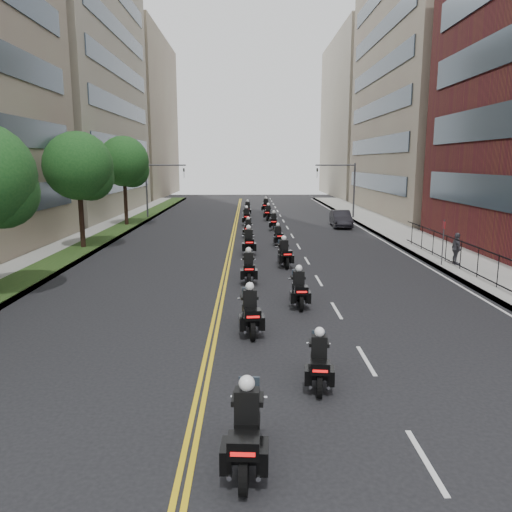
{
  "coord_description": "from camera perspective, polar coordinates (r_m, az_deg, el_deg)",
  "views": [
    {
      "loc": [
        -0.25,
        -8.76,
        5.75
      ],
      "look_at": [
        0.1,
        13.84,
        1.46
      ],
      "focal_mm": 35.0,
      "sensor_mm": 36.0,
      "label": 1
    }
  ],
  "objects": [
    {
      "name": "ground",
      "position": [
        10.48,
        0.67,
        -22.52
      ],
      "size": [
        160.0,
        160.0,
        0.0
      ],
      "primitive_type": "plane",
      "color": "black",
      "rests_on": "ground"
    },
    {
      "name": "sidewalk_right",
      "position": [
        36.35,
        18.82,
        1.19
      ],
      "size": [
        4.0,
        90.0,
        0.15
      ],
      "primitive_type": "cube",
      "color": "gray",
      "rests_on": "ground"
    },
    {
      "name": "sidewalk_left",
      "position": [
        36.19,
        -19.82,
        1.08
      ],
      "size": [
        4.0,
        90.0,
        0.15
      ],
      "primitive_type": "cube",
      "color": "gray",
      "rests_on": "ground"
    },
    {
      "name": "grass_strip",
      "position": [
        35.92,
        -18.63,
        1.24
      ],
      "size": [
        2.0,
        90.0,
        0.04
      ],
      "primitive_type": "cube",
      "color": "#1E3A15",
      "rests_on": "sidewalk_left"
    },
    {
      "name": "building_right_tan",
      "position": [
        61.47,
        20.98,
        18.72
      ],
      "size": [
        15.11,
        28.0,
        30.0
      ],
      "color": "gray",
      "rests_on": "ground"
    },
    {
      "name": "building_right_far",
      "position": [
        89.73,
        13.62,
        15.08
      ],
      "size": [
        15.0,
        28.0,
        26.0
      ],
      "primitive_type": "cube",
      "color": "gray",
      "rests_on": "ground"
    },
    {
      "name": "building_left_mid",
      "position": [
        61.81,
        -22.97,
        20.42
      ],
      "size": [
        16.11,
        28.0,
        34.0
      ],
      "color": "gray",
      "rests_on": "ground"
    },
    {
      "name": "building_left_far",
      "position": [
        89.74,
        -15.45,
        15.0
      ],
      "size": [
        16.0,
        28.0,
        26.0
      ],
      "primitive_type": "cube",
      "color": "gray",
      "rests_on": "ground"
    },
    {
      "name": "iron_fence",
      "position": [
        24.1,
        26.98,
        -2.04
      ],
      "size": [
        0.05,
        28.0,
        1.5
      ],
      "color": "black",
      "rests_on": "sidewalk_right"
    },
    {
      "name": "street_trees",
      "position": [
        29.42,
        -22.69,
        8.73
      ],
      "size": [
        4.4,
        38.4,
        7.98
      ],
      "color": "black",
      "rests_on": "ground"
    },
    {
      "name": "traffic_signal_right",
      "position": [
        51.73,
        10.13,
        8.31
      ],
      "size": [
        4.09,
        0.2,
        5.6
      ],
      "color": "#3F3F44",
      "rests_on": "ground"
    },
    {
      "name": "traffic_signal_left",
      "position": [
        51.64,
        -11.37,
        8.26
      ],
      "size": [
        4.09,
        0.2,
        5.6
      ],
      "color": "#3F3F44",
      "rests_on": "ground"
    },
    {
      "name": "motorcycle_0",
      "position": [
        9.98,
        -1.1,
        -19.57
      ],
      "size": [
        0.61,
        2.44,
        1.8
      ],
      "rotation": [
        0.0,
        0.0,
        -0.06
      ],
      "color": "black",
      "rests_on": "ground"
    },
    {
      "name": "motorcycle_1",
      "position": [
        13.28,
        7.21,
        -12.08
      ],
      "size": [
        0.6,
        2.1,
        1.55
      ],
      "rotation": [
        0.0,
        0.0,
        -0.11
      ],
      "color": "black",
      "rests_on": "ground"
    },
    {
      "name": "motorcycle_2",
      "position": [
        16.98,
        -0.66,
        -6.58
      ],
      "size": [
        0.65,
        2.37,
        1.75
      ],
      "rotation": [
        0.0,
        0.0,
        0.09
      ],
      "color": "black",
      "rests_on": "ground"
    },
    {
      "name": "motorcycle_3",
      "position": [
        20.15,
        4.93,
        -3.92
      ],
      "size": [
        0.52,
        2.27,
        1.68
      ],
      "rotation": [
        0.0,
        0.0,
        0.02
      ],
      "color": "black",
      "rests_on": "ground"
    },
    {
      "name": "motorcycle_4",
      "position": [
        23.98,
        -0.85,
        -1.47
      ],
      "size": [
        0.54,
        2.32,
        1.71
      ],
      "rotation": [
        0.0,
        0.0,
        0.03
      ],
      "color": "black",
      "rests_on": "ground"
    },
    {
      "name": "motorcycle_5",
      "position": [
        27.67,
        3.24,
        0.18
      ],
      "size": [
        0.69,
        2.34,
        1.73
      ],
      "rotation": [
        0.0,
        0.0,
        0.12
      ],
      "color": "black",
      "rests_on": "ground"
    },
    {
      "name": "motorcycle_6",
      "position": [
        31.28,
        -0.84,
        1.51
      ],
      "size": [
        0.6,
        2.5,
        1.85
      ],
      "rotation": [
        0.0,
        0.0,
        0.04
      ],
      "color": "black",
      "rests_on": "ground"
    },
    {
      "name": "motorcycle_7",
      "position": [
        34.66,
        2.54,
        2.22
      ],
      "size": [
        0.58,
        2.13,
        1.57
      ],
      "rotation": [
        0.0,
        0.0,
        0.09
      ],
      "color": "black",
      "rests_on": "ground"
    },
    {
      "name": "motorcycle_8",
      "position": [
        38.27,
        -0.9,
        3.06
      ],
      "size": [
        0.55,
        2.18,
        1.61
      ],
      "rotation": [
        0.0,
        0.0,
        -0.06
      ],
      "color": "black",
      "rests_on": "ground"
    },
    {
      "name": "motorcycle_9",
      "position": [
        42.47,
        2.04,
        3.85
      ],
      "size": [
        0.55,
        2.27,
        1.67
      ],
      "rotation": [
        0.0,
        0.0,
        -0.05
      ],
      "color": "black",
      "rests_on": "ground"
    },
    {
      "name": "motorcycle_10",
      "position": [
        45.88,
        -1.09,
        4.43
      ],
      "size": [
        0.56,
        2.42,
        1.78
      ],
      "rotation": [
        0.0,
        0.0,
        0.02
      ],
      "color": "black",
      "rests_on": "ground"
    },
    {
      "name": "motorcycle_11",
      "position": [
        49.84,
        1.39,
        4.9
      ],
      "size": [
        0.69,
        2.31,
        1.71
      ],
      "rotation": [
        0.0,
        0.0,
        -0.13
      ],
      "color": "black",
      "rests_on": "ground"
    },
    {
      "name": "motorcycle_12",
      "position": [
        53.57,
        -0.98,
        5.33
      ],
      "size": [
        0.56,
        2.38,
        1.76
      ],
      "rotation": [
        0.0,
        0.0,
        -0.03
      ],
      "color": "black",
      "rests_on": "ground"
    },
    {
      "name": "motorcycle_13",
      "position": [
        57.12,
        1.12,
        5.69
      ],
      "size": [
        0.73,
        2.49,
        1.84
      ],
      "rotation": [
        0.0,
        0.0,
        -0.12
      ],
      "color": "black",
      "rests_on": "ground"
    },
    {
      "name": "parked_sedan",
      "position": [
        45.14,
        9.68,
        4.22
      ],
      "size": [
        1.74,
        4.54,
        1.48
      ],
      "primitive_type": "imported",
      "rotation": [
        0.0,
        0.0,
        -0.04
      ],
      "color": "black",
      "rests_on": "ground"
    },
    {
      "name": "pedestrian_c",
      "position": [
        29.54,
        21.93,
        0.78
      ],
      "size": [
        0.44,
        1.04,
        1.77
      ],
      "primitive_type": "imported",
      "rotation": [
        0.0,
        0.0,
        1.57
      ],
      "color": "#45454D",
      "rests_on": "sidewalk_right"
    }
  ]
}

